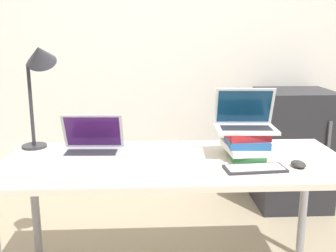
{
  "coord_description": "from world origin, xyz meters",
  "views": [
    {
      "loc": [
        -0.14,
        -1.56,
        1.4
      ],
      "look_at": [
        -0.04,
        0.37,
        0.95
      ],
      "focal_mm": 42.0,
      "sensor_mm": 36.0,
      "label": 1
    }
  ],
  "objects": [
    {
      "name": "wireless_keyboard",
      "position": [
        0.37,
        0.2,
        0.78
      ],
      "size": [
        0.3,
        0.15,
        0.01
      ],
      "color": "#28282D",
      "rests_on": "desk"
    },
    {
      "name": "laptop_left",
      "position": [
        -0.44,
        0.5,
        0.81
      ],
      "size": [
        0.34,
        0.23,
        0.22
      ],
      "color": "#B2B2B7",
      "rests_on": "desk"
    },
    {
      "name": "book_stack",
      "position": [
        0.37,
        0.41,
        0.84
      ],
      "size": [
        0.23,
        0.3,
        0.14
      ],
      "color": "#33753D",
      "rests_on": "desk"
    },
    {
      "name": "mini_fridge",
      "position": [
        1.04,
        1.49,
        0.48
      ],
      "size": [
        0.57,
        0.54,
        0.97
      ],
      "color": "#232328",
      "rests_on": "ground_plane"
    },
    {
      "name": "desk",
      "position": [
        0.0,
        0.37,
        0.69
      ],
      "size": [
        1.78,
        0.74,
        0.77
      ],
      "color": "beige",
      "rests_on": "ground_plane"
    },
    {
      "name": "desk_lamp",
      "position": [
        -0.73,
        0.6,
        1.23
      ],
      "size": [
        0.23,
        0.2,
        0.61
      ],
      "color": "#28282D",
      "rests_on": "desk"
    },
    {
      "name": "laptop_on_books",
      "position": [
        0.37,
        0.42,
        0.96
      ],
      "size": [
        0.32,
        0.23,
        0.22
      ],
      "color": "silver",
      "rests_on": "book_stack"
    },
    {
      "name": "mouse",
      "position": [
        0.59,
        0.23,
        0.78
      ],
      "size": [
        0.07,
        0.1,
        0.03
      ],
      "color": "#2D2D2D",
      "rests_on": "desk"
    },
    {
      "name": "wall_back",
      "position": [
        0.0,
        1.86,
        1.35
      ],
      "size": [
        8.0,
        0.05,
        2.7
      ],
      "color": "silver",
      "rests_on": "ground_plane"
    }
  ]
}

